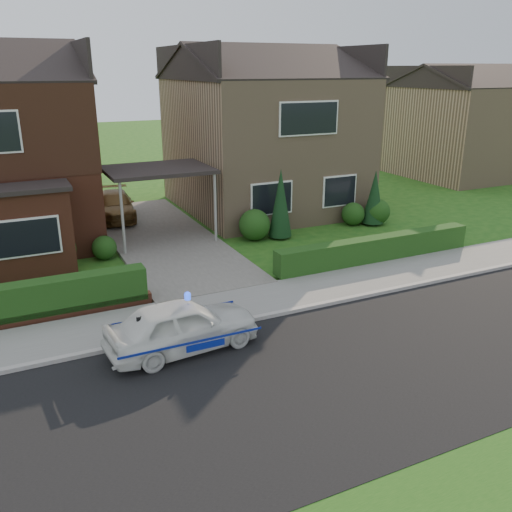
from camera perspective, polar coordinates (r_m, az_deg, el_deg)
ground at (r=11.81m, az=5.46°, el=-12.88°), size 120.00×120.00×0.00m
road at (r=11.81m, az=5.46°, el=-12.88°), size 60.00×6.00×0.02m
kerb at (r=14.14m, az=-0.88°, el=-6.77°), size 60.00×0.16×0.12m
sidewalk at (r=15.01m, az=-2.56°, el=-5.21°), size 60.00×2.00×0.10m
driveway at (r=21.14m, az=-9.91°, el=1.90°), size 3.80×12.00×0.12m
house_right at (r=25.21m, az=0.73°, el=13.34°), size 7.50×8.06×7.25m
carport_link at (r=20.48m, az=-10.29°, el=8.81°), size 3.80×3.00×2.77m
dwarf_wall at (r=15.10m, az=-25.33°, el=-6.49°), size 7.70×0.25×0.36m
hedge_left at (r=15.31m, az=-25.25°, el=-6.87°), size 7.50×0.55×0.90m
hedge_right at (r=18.81m, az=12.38°, el=-0.66°), size 7.50×0.55×0.80m
shrub_left_mid at (r=18.71m, az=-20.38°, el=0.59°), size 1.32×1.32×1.32m
shrub_left_near at (r=19.24m, az=-15.68°, el=0.84°), size 0.84×0.84×0.84m
shrub_right_near at (r=20.60m, az=-0.16°, el=3.30°), size 1.20×1.20×1.20m
shrub_right_mid at (r=22.99m, az=10.18°, el=4.38°), size 0.96×0.96×0.96m
shrub_right_far at (r=23.33m, az=12.63°, el=4.59°), size 1.08×1.08×1.08m
conifer_a at (r=20.68m, az=2.59°, el=5.35°), size 0.90×0.90×2.60m
conifer_b at (r=23.08m, az=12.33°, el=5.88°), size 0.90×0.90×2.20m
neighbour_right at (r=35.39m, az=20.77°, el=12.11°), size 6.50×7.00×5.20m
police_car at (r=12.72m, az=-7.78°, el=-7.32°), size 3.28×3.68×1.38m
driveway_car at (r=24.06m, az=-14.61°, el=5.19°), size 2.04×3.95×1.10m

